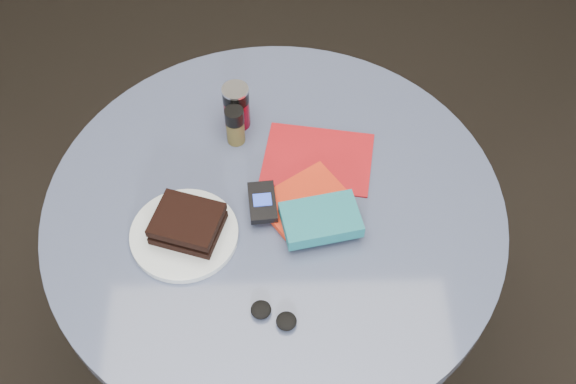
{
  "coord_description": "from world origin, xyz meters",
  "views": [
    {
      "loc": [
        0.01,
        -0.89,
        2.03
      ],
      "look_at": [
        0.03,
        0.0,
        0.8
      ],
      "focal_mm": 45.0,
      "sensor_mm": 36.0,
      "label": 1
    }
  ],
  "objects_px": {
    "sandwich": "(188,224)",
    "magazine": "(318,159)",
    "mp3_player": "(262,202)",
    "novel": "(321,220)",
    "headphones": "(274,315)",
    "pepper_grinder": "(235,125)",
    "table": "(275,246)",
    "red_book": "(303,200)",
    "plate": "(184,234)",
    "soda_can": "(236,106)"
  },
  "relations": [
    {
      "from": "novel",
      "to": "table",
      "type": "bearing_deg",
      "value": 136.42
    },
    {
      "from": "magazine",
      "to": "headphones",
      "type": "distance_m",
      "value": 0.41
    },
    {
      "from": "table",
      "to": "novel",
      "type": "relative_size",
      "value": 6.27
    },
    {
      "from": "sandwich",
      "to": "red_book",
      "type": "distance_m",
      "value": 0.25
    },
    {
      "from": "plate",
      "to": "sandwich",
      "type": "height_order",
      "value": "sandwich"
    },
    {
      "from": "magazine",
      "to": "novel",
      "type": "height_order",
      "value": "novel"
    },
    {
      "from": "sandwich",
      "to": "magazine",
      "type": "relative_size",
      "value": 0.67
    },
    {
      "from": "sandwich",
      "to": "mp3_player",
      "type": "xyz_separation_m",
      "value": [
        0.15,
        0.06,
        -0.01
      ]
    },
    {
      "from": "sandwich",
      "to": "red_book",
      "type": "bearing_deg",
      "value": 17.02
    },
    {
      "from": "table",
      "to": "novel",
      "type": "height_order",
      "value": "novel"
    },
    {
      "from": "sandwich",
      "to": "novel",
      "type": "distance_m",
      "value": 0.28
    },
    {
      "from": "sandwich",
      "to": "pepper_grinder",
      "type": "relative_size",
      "value": 1.63
    },
    {
      "from": "sandwich",
      "to": "magazine",
      "type": "bearing_deg",
      "value": 34.61
    },
    {
      "from": "magazine",
      "to": "novel",
      "type": "distance_m",
      "value": 0.19
    },
    {
      "from": "table",
      "to": "pepper_grinder",
      "type": "relative_size",
      "value": 10.02
    },
    {
      "from": "red_book",
      "to": "mp3_player",
      "type": "relative_size",
      "value": 1.71
    },
    {
      "from": "magazine",
      "to": "sandwich",
      "type": "bearing_deg",
      "value": -135.3
    },
    {
      "from": "plate",
      "to": "red_book",
      "type": "bearing_deg",
      "value": 17.75
    },
    {
      "from": "soda_can",
      "to": "mp3_player",
      "type": "relative_size",
      "value": 1.09
    },
    {
      "from": "soda_can",
      "to": "pepper_grinder",
      "type": "distance_m",
      "value": 0.05
    },
    {
      "from": "magazine",
      "to": "red_book",
      "type": "xyz_separation_m",
      "value": [
        -0.04,
        -0.12,
        0.01
      ]
    },
    {
      "from": "novel",
      "to": "pepper_grinder",
      "type": "bearing_deg",
      "value": 114.9
    },
    {
      "from": "table",
      "to": "red_book",
      "type": "xyz_separation_m",
      "value": [
        0.06,
        0.01,
        0.18
      ]
    },
    {
      "from": "plate",
      "to": "mp3_player",
      "type": "xyz_separation_m",
      "value": [
        0.16,
        0.06,
        0.02
      ]
    },
    {
      "from": "soda_can",
      "to": "novel",
      "type": "relative_size",
      "value": 0.72
    },
    {
      "from": "table",
      "to": "mp3_player",
      "type": "distance_m",
      "value": 0.19
    },
    {
      "from": "plate",
      "to": "pepper_grinder",
      "type": "bearing_deg",
      "value": 68.35
    },
    {
      "from": "sandwich",
      "to": "magazine",
      "type": "distance_m",
      "value": 0.34
    },
    {
      "from": "pepper_grinder",
      "to": "headphones",
      "type": "distance_m",
      "value": 0.46
    },
    {
      "from": "soda_can",
      "to": "plate",
      "type": "bearing_deg",
      "value": -108.71
    },
    {
      "from": "plate",
      "to": "novel",
      "type": "bearing_deg",
      "value": 2.48
    },
    {
      "from": "red_book",
      "to": "mp3_player",
      "type": "xyz_separation_m",
      "value": [
        -0.09,
        -0.02,
        0.02
      ]
    },
    {
      "from": "magazine",
      "to": "mp3_player",
      "type": "distance_m",
      "value": 0.19
    },
    {
      "from": "pepper_grinder",
      "to": "red_book",
      "type": "bearing_deg",
      "value": -50.68
    },
    {
      "from": "red_book",
      "to": "sandwich",
      "type": "bearing_deg",
      "value": 163.15
    },
    {
      "from": "novel",
      "to": "headphones",
      "type": "bearing_deg",
      "value": -127.48
    },
    {
      "from": "sandwich",
      "to": "magazine",
      "type": "height_order",
      "value": "sandwich"
    },
    {
      "from": "table",
      "to": "sandwich",
      "type": "distance_m",
      "value": 0.28
    },
    {
      "from": "table",
      "to": "plate",
      "type": "relative_size",
      "value": 4.42
    },
    {
      "from": "novel",
      "to": "red_book",
      "type": "bearing_deg",
      "value": 105.13
    },
    {
      "from": "mp3_player",
      "to": "headphones",
      "type": "height_order",
      "value": "mp3_player"
    },
    {
      "from": "headphones",
      "to": "soda_can",
      "type": "bearing_deg",
      "value": 98.81
    },
    {
      "from": "headphones",
      "to": "table",
      "type": "bearing_deg",
      "value": 89.11
    },
    {
      "from": "soda_can",
      "to": "mp3_player",
      "type": "height_order",
      "value": "soda_can"
    },
    {
      "from": "plate",
      "to": "red_book",
      "type": "height_order",
      "value": "red_book"
    },
    {
      "from": "sandwich",
      "to": "headphones",
      "type": "xyz_separation_m",
      "value": [
        0.17,
        -0.2,
        -0.03
      ]
    },
    {
      "from": "pepper_grinder",
      "to": "soda_can",
      "type": "bearing_deg",
      "value": 87.27
    },
    {
      "from": "plate",
      "to": "magazine",
      "type": "relative_size",
      "value": 0.94
    },
    {
      "from": "plate",
      "to": "magazine",
      "type": "distance_m",
      "value": 0.35
    },
    {
      "from": "pepper_grinder",
      "to": "table",
      "type": "bearing_deg",
      "value": -65.61
    }
  ]
}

